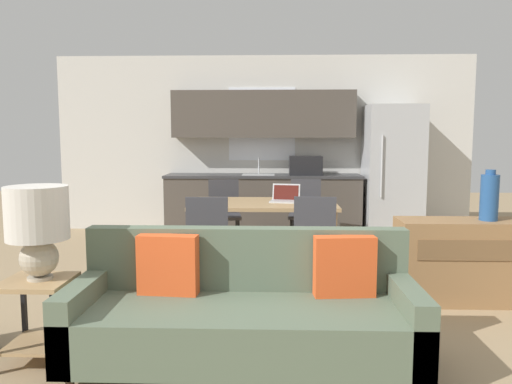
% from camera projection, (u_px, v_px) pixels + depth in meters
% --- Properties ---
extents(ground_plane, '(20.00, 20.00, 0.00)m').
position_uv_depth(ground_plane, '(250.00, 359.00, 3.31)').
color(ground_plane, '#9E8460').
extents(wall_back, '(6.40, 0.07, 2.70)m').
position_uv_depth(wall_back, '(264.00, 144.00, 7.76)').
color(wall_back, silver).
rests_on(wall_back, ground_plane).
extents(kitchen_counter, '(2.92, 0.65, 2.15)m').
position_uv_depth(kitchen_counter, '(264.00, 178.00, 7.52)').
color(kitchen_counter, '#4C443D').
rests_on(kitchen_counter, ground_plane).
extents(refrigerator, '(0.80, 0.78, 1.92)m').
position_uv_depth(refrigerator, '(392.00, 171.00, 7.31)').
color(refrigerator, '#B7BABC').
rests_on(refrigerator, ground_plane).
extents(dining_table, '(1.64, 0.96, 0.72)m').
position_uv_depth(dining_table, '(264.00, 207.00, 5.69)').
color(dining_table, tan).
rests_on(dining_table, ground_plane).
extents(couch, '(2.18, 0.80, 0.85)m').
position_uv_depth(couch, '(245.00, 313.00, 3.22)').
color(couch, '#3D2D1E').
rests_on(couch, ground_plane).
extents(side_table, '(0.42, 0.42, 0.55)m').
position_uv_depth(side_table, '(38.00, 307.00, 3.25)').
color(side_table, tan).
rests_on(side_table, ground_plane).
extents(table_lamp, '(0.39, 0.39, 0.61)m').
position_uv_depth(table_lamp, '(37.00, 223.00, 3.20)').
color(table_lamp, '#B2A893').
rests_on(table_lamp, side_table).
extents(credenza, '(1.09, 0.44, 0.74)m').
position_uv_depth(credenza, '(460.00, 261.00, 4.42)').
color(credenza, olive).
rests_on(credenza, ground_plane).
extents(vase, '(0.15, 0.15, 0.44)m').
position_uv_depth(vase, '(489.00, 197.00, 4.34)').
color(vase, '#234C84').
rests_on(vase, credenza).
extents(dining_chair_far_left, '(0.47, 0.47, 0.90)m').
position_uv_depth(dining_chair_far_left, '(224.00, 211.00, 6.52)').
color(dining_chair_far_left, '#38383D').
rests_on(dining_chair_far_left, ground_plane).
extents(dining_chair_far_right, '(0.46, 0.46, 0.90)m').
position_uv_depth(dining_chair_far_right, '(305.00, 210.00, 6.56)').
color(dining_chair_far_right, '#38383D').
rests_on(dining_chair_far_right, ground_plane).
extents(dining_chair_near_left, '(0.43, 0.43, 0.90)m').
position_uv_depth(dining_chair_near_left, '(208.00, 236.00, 4.86)').
color(dining_chair_near_left, '#38383D').
rests_on(dining_chair_near_left, ground_plane).
extents(dining_chair_near_right, '(0.46, 0.46, 0.90)m').
position_uv_depth(dining_chair_near_right, '(315.00, 236.00, 4.88)').
color(dining_chair_near_right, '#38383D').
rests_on(dining_chair_near_right, ground_plane).
extents(laptop, '(0.36, 0.31, 0.20)m').
position_uv_depth(laptop, '(285.00, 197.00, 5.73)').
color(laptop, '#B7BABC').
rests_on(laptop, dining_table).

